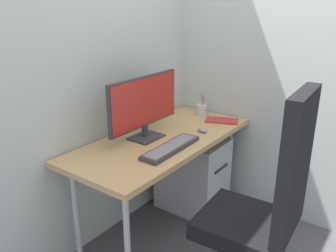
{
  "coord_description": "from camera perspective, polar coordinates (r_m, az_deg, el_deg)",
  "views": [
    {
      "loc": [
        -1.71,
        -1.3,
        1.57
      ],
      "look_at": [
        -0.02,
        -0.06,
        0.82
      ],
      "focal_mm": 37.07,
      "sensor_mm": 36.0,
      "label": 1
    }
  ],
  "objects": [
    {
      "name": "ground_plane",
      "position": [
        2.66,
        -0.83,
        -16.43
      ],
      "size": [
        8.0,
        8.0,
        0.0
      ],
      "primitive_type": "plane",
      "color": "#4C4C51"
    },
    {
      "name": "office_chair",
      "position": [
        1.91,
        15.74,
        -11.95
      ],
      "size": [
        0.57,
        0.59,
        1.2
      ],
      "color": "black",
      "rests_on": "ground_plane"
    },
    {
      "name": "keyboard",
      "position": [
        2.12,
        0.47,
        -3.58
      ],
      "size": [
        0.47,
        0.14,
        0.03
      ],
      "color": "#333338",
      "rests_on": "desk"
    },
    {
      "name": "pen_holder",
      "position": [
        2.77,
        5.5,
        2.7
      ],
      "size": [
        0.08,
        0.08,
        0.17
      ],
      "color": "silver",
      "rests_on": "desk"
    },
    {
      "name": "mouse",
      "position": [
        2.41,
        5.67,
        -0.65
      ],
      "size": [
        0.07,
        0.09,
        0.03
      ],
      "primitive_type": "ellipsoid",
      "rotation": [
        0.0,
        0.0,
        -0.28
      ],
      "color": "gray",
      "rests_on": "desk"
    },
    {
      "name": "wall_side_right",
      "position": [
        2.67,
        12.93,
        15.56
      ],
      "size": [
        0.04,
        2.2,
        2.8
      ],
      "primitive_type": "cube",
      "color": "#B7C1BC",
      "rests_on": "ground_plane"
    },
    {
      "name": "desk",
      "position": [
        2.33,
        -0.9,
        -3.13
      ],
      "size": [
        1.39,
        0.62,
        0.72
      ],
      "color": "tan",
      "rests_on": "ground_plane"
    },
    {
      "name": "wall_back",
      "position": [
        2.38,
        -7.75,
        15.42
      ],
      "size": [
        2.96,
        0.04,
        2.8
      ],
      "primitive_type": "cube",
      "color": "#B7C1BC",
      "rests_on": "ground_plane"
    },
    {
      "name": "notebook",
      "position": [
        2.65,
        8.81,
        0.92
      ],
      "size": [
        0.21,
        0.27,
        0.01
      ],
      "primitive_type": "cube",
      "rotation": [
        0.0,
        0.0,
        0.38
      ],
      "color": "#B23333",
      "rests_on": "desk"
    },
    {
      "name": "monitor",
      "position": [
        2.24,
        -3.89,
        3.62
      ],
      "size": [
        0.64,
        0.17,
        0.41
      ],
      "color": "#333338",
      "rests_on": "desk"
    },
    {
      "name": "filing_cabinet",
      "position": [
        2.77,
        4.01,
        -7.78
      ],
      "size": [
        0.37,
        0.5,
        0.59
      ],
      "color": "#B2B5BA",
      "rests_on": "ground_plane"
    }
  ]
}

